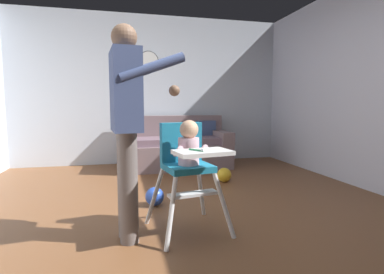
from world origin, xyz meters
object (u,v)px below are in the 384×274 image
Objects in this scene: toy_ball at (155,196)px; wall_clock at (149,61)px; high_chair at (188,155)px; adult_standing at (127,121)px; toy_ball_second at (224,175)px; couch at (175,147)px.

wall_clock is (0.18, 2.40, 1.72)m from toy_ball.
adult_standing is at bearing -93.80° from high_chair.
wall_clock is (-0.85, 1.65, 1.72)m from toy_ball_second.
toy_ball is at bearing -94.40° from wall_clock.
adult_standing reaches higher than couch.
toy_ball_second is (1.31, 1.49, -0.83)m from adult_standing.
toy_ball is (-0.56, -1.92, -0.24)m from couch.
adult_standing is 1.14m from toy_ball.
couch reaches higher than toy_ball.
adult_standing is at bearing -98.45° from wall_clock.
high_chair is at bearing -74.01° from toy_ball.
toy_ball_second is (1.03, 0.75, -0.00)m from toy_ball.
wall_clock is at bearing 85.60° from toy_ball.
couch is 9.37× the size of toy_ball.
couch is 2.01m from toy_ball.
high_chair reaches higher than toy_ball_second.
wall_clock is (-0.01, 3.09, 1.18)m from high_chair.
adult_standing is 3.29m from wall_clock.
toy_ball_second is at bearing 140.53° from high_chair.
high_chair is at bearing -120.07° from toy_ball_second.
couch is 1.95× the size of high_chair.
high_chair is at bearing -89.75° from wall_clock.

